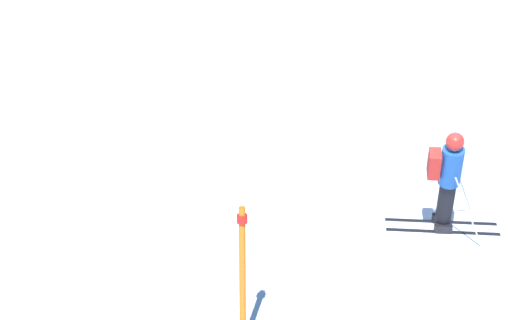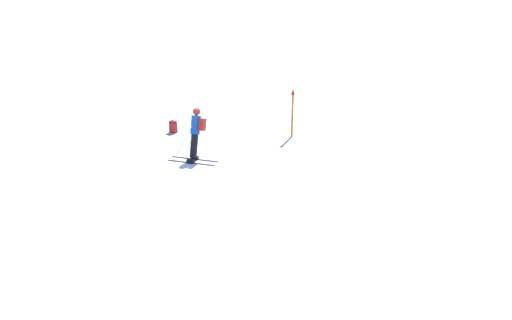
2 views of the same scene
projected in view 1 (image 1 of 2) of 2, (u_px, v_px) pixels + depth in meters
The scene contains 3 objects.
ground_plane at pixel (440, 242), 13.44m from camera, with size 300.00×300.00×0.00m, color white.
skier at pixel (448, 176), 13.19m from camera, with size 1.46×1.86×1.89m.
trail_marker at pixel (242, 272), 10.44m from camera, with size 0.13×0.13×1.96m.
Camera 1 is at (-12.25, -0.25, 6.37)m, focal length 60.00 mm.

